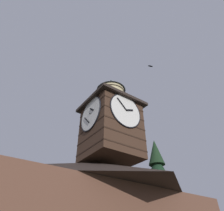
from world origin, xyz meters
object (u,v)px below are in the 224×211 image
(clock_tower, at_px, (111,123))
(flying_bird_high, at_px, (150,66))
(pine_tree_aside, at_px, (163,208))
(moon, at_px, (83,184))
(pine_tree_behind, at_px, (88,194))

(clock_tower, xyz_separation_m, flying_bird_high, (-5.86, 0.20, 10.06))
(pine_tree_aside, distance_m, moon, 27.99)
(pine_tree_behind, height_order, moon, pine_tree_behind)
(clock_tower, distance_m, flying_bird_high, 11.64)
(pine_tree_aside, bearing_deg, clock_tower, 17.18)
(clock_tower, xyz_separation_m, pine_tree_behind, (-2.35, -7.32, -4.06))
(moon, distance_m, flying_bird_high, 30.45)
(clock_tower, xyz_separation_m, moon, (-12.84, -28.54, 2.81))
(moon, bearing_deg, pine_tree_aside, 78.63)
(flying_bird_high, bearing_deg, moon, -103.64)
(flying_bird_high, bearing_deg, clock_tower, -1.97)
(flying_bird_high, bearing_deg, pine_tree_behind, -64.98)
(clock_tower, relative_size, pine_tree_aside, 0.67)
(moon, xyz_separation_m, flying_bird_high, (6.97, 28.75, 7.25))
(flying_bird_high, bearing_deg, pine_tree_aside, -123.86)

